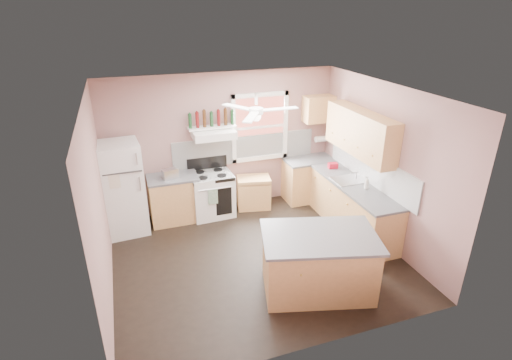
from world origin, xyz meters
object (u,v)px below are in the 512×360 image
object	(u,v)px
cart	(254,192)
stove	(212,194)
refrigerator	(123,189)
island	(318,264)
toaster	(170,174)

from	to	relation	value
cart	stove	bearing A→B (deg)	-166.50
stove	cart	distance (m)	0.88
refrigerator	stove	xyz separation A→B (m)	(1.61, 0.10, -0.41)
refrigerator	island	world-z (taller)	refrigerator
refrigerator	island	size ratio (longest dim) A/B	1.12
refrigerator	toaster	world-z (taller)	refrigerator
toaster	stove	xyz separation A→B (m)	(0.76, 0.04, -0.56)
cart	toaster	bearing A→B (deg)	-165.81
toaster	stove	size ratio (longest dim) A/B	0.33
stove	island	world-z (taller)	same
island	stove	bearing A→B (deg)	123.95
cart	refrigerator	bearing A→B (deg)	-165.30
refrigerator	stove	distance (m)	1.67
refrigerator	toaster	bearing A→B (deg)	-0.06
stove	refrigerator	bearing A→B (deg)	-178.60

